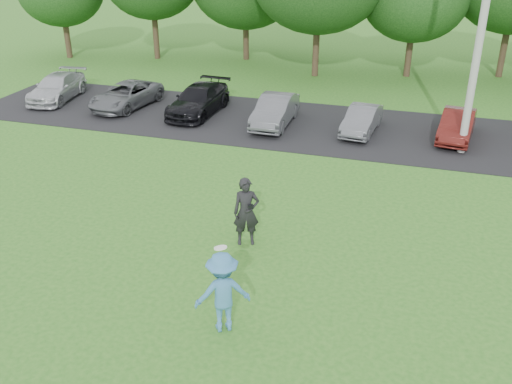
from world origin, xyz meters
TOP-DOWN VIEW (x-y plane):
  - ground at (0.00, 0.00)m, footprint 100.00×100.00m
  - parking_lot at (0.00, 13.00)m, footprint 32.00×6.50m
  - utility_pole at (5.73, 11.70)m, footprint 0.28×0.28m
  - frisbee_player at (0.53, -0.70)m, footprint 1.41×1.22m
  - camera_bystander at (-0.09, 2.89)m, footprint 0.83×0.70m
  - parked_cars at (-1.78, 13.09)m, footprint 28.16×4.62m

SIDE VIEW (x-z plane):
  - ground at x=0.00m, z-range 0.00..0.00m
  - parking_lot at x=0.00m, z-range 0.00..0.03m
  - parked_cars at x=-1.78m, z-range -0.01..1.25m
  - frisbee_player at x=0.53m, z-range -0.18..2.07m
  - camera_bystander at x=-0.09m, z-range 0.00..1.95m
  - utility_pole at x=5.73m, z-range 0.00..10.31m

